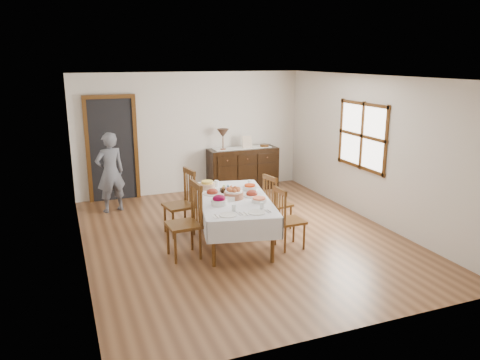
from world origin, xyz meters
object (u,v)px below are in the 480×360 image
object	(u,v)px
table_lamp	(223,134)
chair_left_far	(182,202)
dining_table	(234,203)
chair_right_near	(287,218)
chair_left_near	(187,220)
chair_right_far	(276,202)
person	(110,170)
sideboard	(243,169)

from	to	relation	value
table_lamp	chair_left_far	bearing A→B (deg)	-124.62
dining_table	chair_left_far	size ratio (longest dim) A/B	2.11
chair_left_far	chair_right_near	bearing A→B (deg)	38.93
chair_right_near	table_lamp	size ratio (longest dim) A/B	2.13
chair_left_far	chair_right_near	size ratio (longest dim) A/B	1.12
chair_left_near	chair_left_far	world-z (taller)	chair_left_near
chair_right_near	chair_right_far	xyz separation A→B (m)	(0.21, 0.84, -0.01)
person	table_lamp	size ratio (longest dim) A/B	3.58
chair_right_near	table_lamp	world-z (taller)	table_lamp
chair_left_far	chair_right_far	world-z (taller)	chair_left_far
chair_left_far	person	xyz separation A→B (m)	(-0.97, 1.62, 0.27)
chair_right_far	person	bearing A→B (deg)	40.37
dining_table	sideboard	bearing A→B (deg)	77.59
chair_left_near	person	world-z (taller)	person
dining_table	chair_right_far	bearing A→B (deg)	29.56
chair_left_near	table_lamp	distance (m)	3.62
chair_right_far	person	size ratio (longest dim) A/B	0.58
chair_right_far	chair_right_near	bearing A→B (deg)	155.03
chair_left_far	table_lamp	bearing A→B (deg)	136.68
chair_right_near	sideboard	distance (m)	3.46
dining_table	chair_right_near	size ratio (longest dim) A/B	2.36
person	table_lamp	bearing A→B (deg)	176.17
chair_right_far	sideboard	distance (m)	2.60
table_lamp	chair_left_near	bearing A→B (deg)	-117.96
chair_right_near	person	size ratio (longest dim) A/B	0.59
table_lamp	dining_table	bearing A→B (deg)	-106.04
person	chair_right_near	bearing A→B (deg)	113.01
dining_table	table_lamp	xyz separation A→B (m)	(0.81, 2.82, 0.65)
table_lamp	person	bearing A→B (deg)	-167.73
sideboard	person	distance (m)	3.01
chair_left_near	chair_left_far	size ratio (longest dim) A/B	1.03
chair_right_near	chair_left_far	bearing A→B (deg)	46.38
dining_table	table_lamp	size ratio (longest dim) A/B	5.01
chair_left_near	chair_left_far	xyz separation A→B (m)	(0.17, 0.97, -0.02)
chair_right_near	chair_left_near	bearing A→B (deg)	79.15
dining_table	person	world-z (taller)	person
chair_right_near	sideboard	bearing A→B (deg)	-11.53
chair_left_far	sideboard	world-z (taller)	chair_left_far
person	table_lamp	xyz separation A→B (m)	(2.46, 0.54, 0.47)
chair_right_near	dining_table	bearing A→B (deg)	48.39
chair_right_far	chair_left_far	bearing A→B (deg)	64.98
chair_left_far	person	distance (m)	1.91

